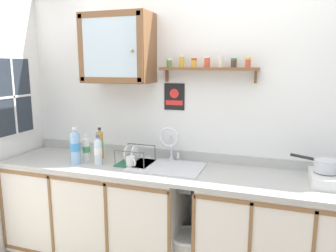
% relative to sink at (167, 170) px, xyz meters
% --- Properties ---
extents(back_wall, '(3.97, 0.07, 2.43)m').
position_rel_sink_xyz_m(back_wall, '(0.24, 0.30, 0.34)').
color(back_wall, white).
rests_on(back_wall, ground).
extents(lower_cabinet_run, '(1.59, 0.63, 0.89)m').
position_rel_sink_xyz_m(lower_cabinet_run, '(-0.64, -0.04, -0.44)').
color(lower_cabinet_run, black).
rests_on(lower_cabinet_run, ground).
extents(lower_cabinet_run_right, '(1.60, 0.63, 0.89)m').
position_rel_sink_xyz_m(lower_cabinet_run_right, '(1.11, -0.04, -0.44)').
color(lower_cabinet_run_right, black).
rests_on(lower_cabinet_run_right, ground).
extents(countertop, '(3.33, 0.65, 0.03)m').
position_rel_sink_xyz_m(countertop, '(0.24, -0.04, 0.01)').
color(countertop, '#B2B2AD').
rests_on(countertop, lower_cabinet_run).
extents(backsplash, '(3.33, 0.02, 0.08)m').
position_rel_sink_xyz_m(backsplash, '(0.24, 0.26, 0.07)').
color(backsplash, '#B2B2AD').
rests_on(backsplash, countertop).
extents(sink, '(0.59, 0.44, 0.45)m').
position_rel_sink_xyz_m(sink, '(0.00, 0.00, 0.00)').
color(sink, silver).
rests_on(sink, countertop).
extents(saucepan, '(0.32, 0.22, 0.09)m').
position_rel_sink_xyz_m(saucepan, '(1.18, 0.02, 0.16)').
color(saucepan, silver).
rests_on(saucepan, hot_plate_stove).
extents(bottle_water_blue_0, '(0.09, 0.09, 0.31)m').
position_rel_sink_xyz_m(bottle_water_blue_0, '(-0.77, -0.16, 0.18)').
color(bottle_water_blue_0, '#8CB7E0').
rests_on(bottle_water_blue_0, countertop).
extents(bottle_water_clear_1, '(0.07, 0.07, 0.25)m').
position_rel_sink_xyz_m(bottle_water_clear_1, '(-0.58, -0.11, 0.14)').
color(bottle_water_clear_1, silver).
rests_on(bottle_water_clear_1, countertop).
extents(bottle_opaque_white_2, '(0.07, 0.07, 0.24)m').
position_rel_sink_xyz_m(bottle_opaque_white_2, '(-0.73, -0.05, 0.14)').
color(bottle_opaque_white_2, white).
rests_on(bottle_opaque_white_2, countertop).
extents(bottle_juice_amber_3, '(0.06, 0.06, 0.28)m').
position_rel_sink_xyz_m(bottle_juice_amber_3, '(-0.65, 0.05, 0.16)').
color(bottle_juice_amber_3, gold).
rests_on(bottle_juice_amber_3, countertop).
extents(dish_rack, '(0.28, 0.27, 0.16)m').
position_rel_sink_xyz_m(dish_rack, '(-0.29, 0.00, 0.06)').
color(dish_rack, '#26664C').
rests_on(dish_rack, countertop).
extents(mug, '(0.11, 0.09, 0.09)m').
position_rel_sink_xyz_m(mug, '(-0.28, -0.09, 0.07)').
color(mug, white).
rests_on(mug, countertop).
extents(wall_cabinet, '(0.60, 0.33, 0.58)m').
position_rel_sink_xyz_m(wall_cabinet, '(-0.48, 0.12, 1.00)').
color(wall_cabinet, brown).
extents(spice_shelf, '(0.81, 0.14, 0.23)m').
position_rel_sink_xyz_m(spice_shelf, '(0.29, 0.20, 0.84)').
color(spice_shelf, brown).
extents(warning_sign, '(0.18, 0.01, 0.23)m').
position_rel_sink_xyz_m(warning_sign, '(-0.02, 0.27, 0.58)').
color(warning_sign, black).
extents(window, '(0.03, 0.71, 0.72)m').
position_rel_sink_xyz_m(window, '(-1.44, -0.22, 0.57)').
color(window, '#262D38').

